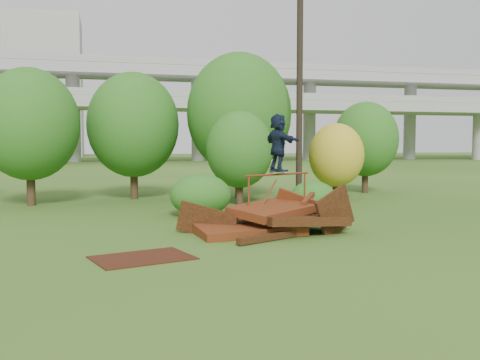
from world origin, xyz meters
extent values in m
plane|color=#2D5116|center=(0.00, 0.00, 0.00)|extent=(240.00, 240.00, 0.00)
cube|color=#4B1A0D|center=(-0.72, 1.27, 0.18)|extent=(3.28, 2.18, 0.52)
cube|color=black|center=(0.78, 0.97, 0.42)|extent=(2.93, 2.13, 0.52)
cube|color=#4B1A0D|center=(0.08, 1.47, 0.70)|extent=(2.95, 2.66, 0.52)
cube|color=black|center=(1.88, 0.77, 0.65)|extent=(1.63, 0.82, 1.70)
cube|color=#4B1A0D|center=(1.08, 2.27, 0.55)|extent=(1.27, 1.12, 1.51)
cube|color=black|center=(-1.92, 1.67, 0.35)|extent=(1.77, 1.14, 1.29)
cube|color=black|center=(-0.42, 0.07, 0.12)|extent=(2.19, 1.21, 0.19)
cube|color=#4B1A0D|center=(1.48, 1.97, 0.95)|extent=(0.92, 1.28, 0.35)
cylinder|color=maroon|center=(-0.63, 1.58, 0.87)|extent=(0.06, 0.06, 1.75)
cylinder|color=maroon|center=(1.66, 2.77, 0.87)|extent=(0.06, 0.06, 1.75)
cylinder|color=maroon|center=(0.51, 2.18, 1.75)|extent=(2.58, 1.39, 0.06)
cube|color=black|center=(0.52, 2.18, 1.84)|extent=(0.71, 0.50, 0.02)
cylinder|color=beige|center=(0.33, 1.99, 1.80)|extent=(0.06, 0.05, 0.05)
cylinder|color=beige|center=(0.26, 2.13, 1.80)|extent=(0.06, 0.05, 0.05)
cylinder|color=beige|center=(0.78, 2.22, 1.80)|extent=(0.06, 0.05, 0.05)
cylinder|color=beige|center=(0.71, 2.36, 1.80)|extent=(0.06, 0.05, 0.05)
imported|color=#131D30|center=(0.52, 2.18, 2.77)|extent=(0.93, 1.79, 1.84)
cube|color=#38180C|center=(-4.07, -1.34, 0.01)|extent=(2.63, 2.19, 0.03)
cylinder|color=black|center=(-8.04, 10.79, 0.99)|extent=(0.37, 0.37, 1.97)
ellipsoid|color=#235316|center=(-8.04, 10.79, 3.58)|extent=(4.28, 4.28, 4.92)
cylinder|color=black|center=(-3.49, 12.53, 0.98)|extent=(0.37, 0.37, 1.97)
ellipsoid|color=#235316|center=(-3.49, 12.53, 3.64)|extent=(4.45, 4.45, 5.12)
cylinder|color=black|center=(0.90, 8.73, 0.68)|extent=(0.32, 0.32, 1.36)
ellipsoid|color=#235316|center=(0.90, 8.73, 2.47)|extent=(2.96, 2.96, 3.41)
cylinder|color=black|center=(1.61, 11.61, 1.14)|extent=(0.39, 0.39, 2.27)
ellipsoid|color=#235316|center=(1.61, 11.61, 4.22)|extent=(5.19, 5.19, 5.97)
cylinder|color=black|center=(6.05, 9.88, 0.58)|extent=(0.30, 0.30, 1.16)
ellipsoid|color=#A58C19|center=(6.05, 9.88, 2.17)|extent=(2.69, 2.69, 3.10)
cylinder|color=black|center=(9.05, 12.65, 0.81)|extent=(0.34, 0.34, 1.62)
ellipsoid|color=#235316|center=(9.05, 12.65, 2.96)|extent=(3.57, 3.57, 4.10)
ellipsoid|color=#235316|center=(-1.42, 5.53, 0.80)|extent=(2.31, 2.13, 1.60)
ellipsoid|color=#235316|center=(3.00, 5.32, 0.64)|extent=(1.80, 1.65, 1.27)
cylinder|color=black|center=(3.65, 8.60, 5.36)|extent=(0.28, 0.28, 10.72)
cube|color=gray|center=(0.00, 60.00, 8.00)|extent=(160.00, 9.00, 1.40)
cube|color=gray|center=(0.00, 66.00, 13.00)|extent=(160.00, 9.00, 1.40)
cylinder|color=gray|center=(0.00, 60.00, 4.00)|extent=(2.20, 2.20, 8.00)
cylinder|color=gray|center=(18.00, 60.00, 4.00)|extent=(2.20, 2.20, 8.00)
cube|color=#9E9E99|center=(-16.00, 102.00, 14.00)|extent=(14.00, 14.00, 28.00)
camera|label=1|loc=(-4.93, -14.14, 2.76)|focal=40.00mm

